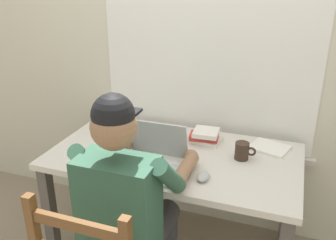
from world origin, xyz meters
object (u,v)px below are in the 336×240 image
laptop (152,157)px  coffee_mug_white (107,143)px  book_stack_main (205,136)px  desk (174,168)px  coffee_mug_dark (242,151)px  seated_person (129,201)px  computer_mouse (203,176)px

laptop → coffee_mug_white: size_ratio=2.63×
book_stack_main → desk: bearing=-123.2°
coffee_mug_dark → coffee_mug_white: bearing=-167.8°
seated_person → coffee_mug_white: (-0.30, 0.36, 0.09)m
computer_mouse → laptop: bearing=173.6°
desk → computer_mouse: bearing=-43.8°
laptop → coffee_mug_white: bearing=164.8°
desk → seated_person: bearing=-98.4°
coffee_mug_white → coffee_mug_dark: bearing=12.2°
coffee_mug_white → book_stack_main: 0.58m
computer_mouse → desk: bearing=136.2°
computer_mouse → coffee_mug_white: 0.60m
book_stack_main → computer_mouse: bearing=-77.0°
seated_person → computer_mouse: 0.38m
computer_mouse → seated_person: bearing=-139.9°
coffee_mug_white → laptop: bearing=-15.2°
coffee_mug_white → book_stack_main: bearing=30.2°
book_stack_main → coffee_mug_dark: bearing=-28.7°
coffee_mug_white → coffee_mug_dark: size_ratio=1.11×
seated_person → coffee_mug_white: size_ratio=9.78×
laptop → computer_mouse: (0.29, -0.03, -0.04)m
seated_person → coffee_mug_dark: size_ratio=10.82×
computer_mouse → book_stack_main: book_stack_main is taller
seated_person → book_stack_main: 0.68m
computer_mouse → book_stack_main: size_ratio=0.51×
laptop → book_stack_main: bearing=62.8°
desk → book_stack_main: (0.13, 0.19, 0.13)m
desk → computer_mouse: (0.22, -0.21, 0.11)m
coffee_mug_white → book_stack_main: size_ratio=0.64×
coffee_mug_dark → book_stack_main: (-0.24, 0.13, -0.01)m
seated_person → book_stack_main: size_ratio=6.30×
desk → coffee_mug_white: (-0.37, -0.10, 0.14)m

